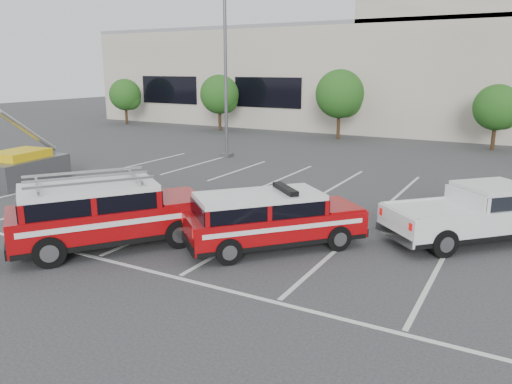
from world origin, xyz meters
TOP-DOWN VIEW (x-y plane):
  - ground at (0.00, 0.00)m, footprint 120.00×120.00m
  - stall_markings at (0.00, 4.50)m, footprint 23.00×15.00m
  - convention_building at (0.18, 31.86)m, footprint 60.00×16.99m
  - tree_far_left at (-24.91, 22.05)m, footprint 2.77×2.77m
  - tree_left at (-14.91, 22.05)m, footprint 3.07×3.07m
  - tree_mid_left at (-4.91, 22.05)m, footprint 3.37×3.37m
  - tree_mid_right at (5.09, 22.05)m, footprint 2.77×2.77m
  - light_pole_left at (-8.00, 12.00)m, footprint 0.90×0.60m
  - fire_chief_suv at (1.01, 0.15)m, footprint 4.62×4.86m
  - white_pickup at (6.01, 3.60)m, footprint 5.12×5.18m
  - ladder_suv at (-3.08, -2.04)m, footprint 4.77×5.50m
  - utility_rig at (-12.36, 1.89)m, footprint 3.33×4.11m

SIDE VIEW (x-z plane):
  - ground at x=0.00m, z-range 0.00..0.00m
  - stall_markings at x=0.00m, z-range 0.00..0.01m
  - utility_rig at x=-12.36m, z-range -0.99..2.29m
  - white_pickup at x=6.01m, z-range -0.17..1.49m
  - fire_chief_suv at x=1.01m, z-range -0.16..1.57m
  - ladder_suv at x=-3.08m, z-range -0.21..1.87m
  - tree_far_left at x=-24.91m, z-range 0.51..4.50m
  - tree_mid_right at x=5.09m, z-range 0.51..4.50m
  - tree_left at x=-14.91m, z-range 0.56..4.98m
  - tree_mid_left at x=-4.91m, z-range 0.62..5.46m
  - convention_building at x=0.18m, z-range -1.88..11.32m
  - light_pole_left at x=-8.00m, z-range 0.07..10.31m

